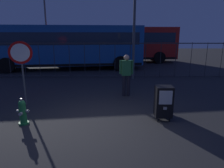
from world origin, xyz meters
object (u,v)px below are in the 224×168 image
Objects in this scene: bus_near at (66,45)px; bus_far at (115,42)px; fire_hydrant at (23,112)px; street_light_near_right at (135,9)px; pedestrian at (126,73)px; street_light_near_left at (45,16)px; newspaper_box_primary at (164,101)px; stop_sign at (21,60)px.

bus_far is at bearing 39.65° from bus_near.
bus_far reaches higher than fire_hydrant.
bus_far is 1.67× the size of street_light_near_right.
street_light_near_right reaches higher than pedestrian.
pedestrian is 0.25× the size of street_light_near_left.
newspaper_box_primary is at bearing -59.80° from street_light_near_left.
newspaper_box_primary is 6.46m from street_light_near_right.
bus_near is (-4.76, 8.87, 1.14)m from newspaper_box_primary.
street_light_near_left reaches higher than fire_hydrant.
pedestrian is at bearing -57.97° from street_light_near_left.
stop_sign is at bearing -76.59° from street_light_near_left.
newspaper_box_primary is at bearing -15.55° from stop_sign.
bus_near is at bearing 120.46° from pedestrian.
street_light_near_right is at bearing -85.42° from bus_far.
pedestrian is 0.16× the size of bus_near.
newspaper_box_primary is 0.46× the size of stop_sign.
stop_sign is 11.77m from bus_far.
pedestrian is 12.22m from street_light_near_left.
street_light_near_left is at bearing 103.41° from stop_sign.
bus_near reaches higher than newspaper_box_primary.
street_light_near_right is at bearing 93.55° from newspaper_box_primary.
pedestrian is at bearing 16.69° from stop_sign.
pedestrian is at bearing -66.98° from bus_near.
newspaper_box_primary reaches higher than fire_hydrant.
pedestrian is 0.26× the size of street_light_near_right.
newspaper_box_primary is 14.75m from street_light_near_left.
street_light_near_right is at bearing -43.76° from bus_near.
bus_far is 7.31m from street_light_near_right.
street_light_near_right is (0.96, -6.95, 2.02)m from bus_far.
bus_far is (3.45, 3.71, 0.00)m from bus_near.
fire_hydrant is 0.11× the size of street_light_near_left.
bus_near is 5.84m from street_light_near_right.
pedestrian is 7.59m from bus_near.
stop_sign is 0.21× the size of bus_near.
pedestrian is 0.16× the size of bus_far.
fire_hydrant is 0.12× the size of street_light_near_right.
fire_hydrant is 3.99m from newspaper_box_primary.
street_light_near_left is (-2.46, 3.55, 2.20)m from bus_near.
newspaper_box_primary is at bearing -87.34° from bus_far.
street_light_near_left is at bearing 122.03° from pedestrian.
stop_sign is 7.60m from bus_near.
street_light_near_right reaches higher than stop_sign.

